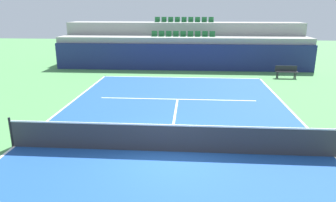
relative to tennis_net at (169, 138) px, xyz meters
name	(u,v)px	position (x,y,z in m)	size (l,w,h in m)	color
ground_plane	(169,152)	(0.00, 0.00, -0.51)	(80.00, 80.00, 0.00)	#4C8C4C
court_surface	(169,151)	(0.00, 0.00, -0.50)	(11.00, 24.00, 0.01)	#1E4C99
baseline_far	(181,77)	(0.00, 11.95, -0.50)	(11.00, 0.10, 0.00)	white
sideline_left	(14,146)	(-5.45, 0.00, -0.50)	(0.10, 24.00, 0.00)	white
sideline_right	(335,157)	(5.45, 0.00, -0.50)	(0.10, 24.00, 0.00)	white
service_line_far	(177,99)	(0.00, 6.40, -0.50)	(8.26, 0.10, 0.00)	white
centre_service_line	(174,119)	(0.00, 3.20, -0.50)	(0.10, 6.40, 0.00)	white
back_wall	(182,57)	(0.00, 14.67, 0.51)	(20.05, 0.30, 2.04)	navy
stands_tier_lower	(183,52)	(0.00, 16.02, 0.74)	(20.05, 2.40, 2.49)	#9E9E99
stands_tier_upper	(184,43)	(0.00, 18.42, 1.25)	(20.05, 2.40, 3.52)	#9E9E99
seating_row_lower	(183,35)	(0.00, 16.12, 2.10)	(5.12, 0.44, 0.44)	#1E6633
seating_row_upper	(184,21)	(0.00, 18.52, 3.14)	(5.12, 0.44, 0.44)	#1E6633
tennis_net	(169,138)	(0.00, 0.00, 0.00)	(11.08, 0.08, 1.07)	black
player_bench	(286,71)	(7.29, 12.35, 0.00)	(1.50, 0.40, 0.85)	#232328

